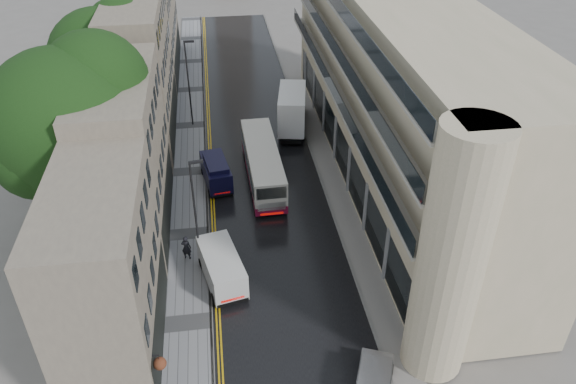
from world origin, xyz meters
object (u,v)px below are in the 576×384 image
object	(u,v)px
lamp_post_far	(189,84)
tree_near	(71,149)
cream_bus	(253,186)
pedestrian	(186,248)
white_lorry	(280,118)
tree_far	(105,79)
lamp_post_near	(195,215)
white_van	(214,289)
navy_van	(209,183)

from	to	relation	value
lamp_post_far	tree_near	bearing A→B (deg)	-112.34
cream_bus	lamp_post_far	distance (m)	14.35
tree_near	pedestrian	bearing A→B (deg)	-27.43
white_lorry	tree_far	bearing A→B (deg)	-172.63
pedestrian	lamp_post_near	world-z (taller)	lamp_post_near
pedestrian	lamp_post_near	distance (m)	3.04
lamp_post_near	lamp_post_far	size ratio (longest dim) A/B	0.95
white_van	lamp_post_near	size ratio (longest dim) A/B	0.63
lamp_post_near	white_lorry	bearing A→B (deg)	56.96
lamp_post_near	navy_van	bearing A→B (deg)	75.23
white_van	lamp_post_far	xyz separation A→B (m)	(-1.33, 23.58, 3.01)
cream_bus	tree_far	bearing A→B (deg)	135.67
tree_far	white_van	world-z (taller)	tree_far
cream_bus	navy_van	bearing A→B (deg)	157.11
white_lorry	cream_bus	bearing A→B (deg)	-98.30
tree_near	pedestrian	world-z (taller)	tree_near
cream_bus	pedestrian	xyz separation A→B (m)	(-4.86, -6.00, -0.44)
white_lorry	pedestrian	distance (m)	17.70
tree_near	lamp_post_near	bearing A→B (deg)	-27.64
tree_far	white_van	size ratio (longest dim) A/B	2.61
tree_near	lamp_post_far	world-z (taller)	tree_near
white_lorry	lamp_post_near	distance (m)	17.83
white_lorry	pedestrian	xyz separation A→B (m)	(-8.10, -15.71, -1.04)
white_lorry	navy_van	world-z (taller)	white_lorry
tree_near	pedestrian	size ratio (longest dim) A/B	7.81
tree_far	lamp_post_far	xyz separation A→B (m)	(6.57, 2.94, -2.12)
tree_far	tree_near	bearing A→B (deg)	-91.32
white_van	tree_near	bearing A→B (deg)	124.47
tree_near	cream_bus	size ratio (longest dim) A/B	1.32
navy_van	lamp_post_far	bearing A→B (deg)	87.28
tree_far	white_lorry	distance (m)	14.97
white_lorry	tree_near	bearing A→B (deg)	-129.84
pedestrian	tree_near	bearing A→B (deg)	-10.49
tree_far	lamp_post_near	distance (m)	18.46
white_lorry	lamp_post_far	world-z (taller)	lamp_post_far
white_lorry	pedestrian	world-z (taller)	white_lorry
lamp_post_near	lamp_post_far	world-z (taller)	lamp_post_far
white_van	lamp_post_far	distance (m)	23.81
tree_near	cream_bus	distance (m)	12.94
tree_far	lamp_post_far	world-z (taller)	tree_far
tree_far	lamp_post_near	world-z (taller)	tree_far
tree_near	cream_bus	bearing A→B (deg)	12.81
tree_near	lamp_post_far	bearing A→B (deg)	66.70
lamp_post_near	lamp_post_far	distance (m)	19.83
tree_far	cream_bus	size ratio (longest dim) A/B	1.19
cream_bus	navy_van	size ratio (longest dim) A/B	2.34
white_lorry	lamp_post_far	size ratio (longest dim) A/B	0.97
tree_far	pedestrian	xyz separation A→B (m)	(6.26, -16.40, -5.22)
cream_bus	white_lorry	size ratio (longest dim) A/B	1.36
tree_near	tree_far	distance (m)	13.02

